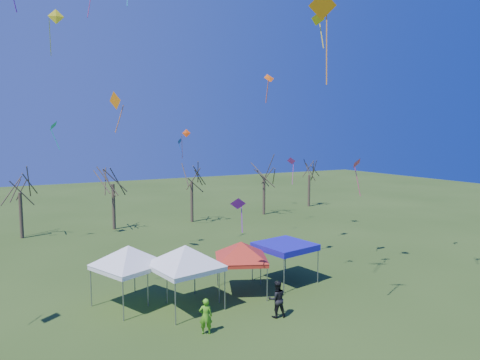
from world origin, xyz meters
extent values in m
plane|color=#2D4716|center=(0.00, 0.00, 0.00)|extent=(140.00, 140.00, 0.00)
cylinder|color=#3D2D21|center=(-10.77, 24.65, 2.14)|extent=(0.32, 0.32, 4.28)
cylinder|color=#3D2D21|center=(-2.37, 24.38, 2.32)|extent=(0.32, 0.32, 4.64)
cylinder|color=#3D2D21|center=(6.03, 24.04, 2.24)|extent=(0.32, 0.32, 4.49)
cylinder|color=#3D2D21|center=(15.36, 24.00, 2.24)|extent=(0.32, 0.32, 4.47)
cylinder|color=#3D2D21|center=(23.72, 26.07, 2.12)|extent=(0.32, 0.32, 4.23)
cylinder|color=gray|center=(-6.68, 2.16, 1.06)|extent=(0.06, 0.06, 2.13)
cylinder|color=gray|center=(-7.83, 4.92, 1.06)|extent=(0.06, 0.06, 2.13)
cylinder|color=gray|center=(-3.93, 3.31, 1.06)|extent=(0.06, 0.06, 2.13)
cylinder|color=gray|center=(-5.08, 6.06, 1.06)|extent=(0.06, 0.06, 2.13)
cube|color=white|center=(-5.88, 4.11, 2.26)|extent=(4.17, 4.17, 0.26)
pyramid|color=white|center=(-5.88, 4.11, 3.45)|extent=(4.17, 4.17, 1.06)
cylinder|color=gray|center=(-4.49, 0.38, 1.11)|extent=(0.07, 0.07, 2.21)
cylinder|color=gray|center=(-5.01, 3.44, 1.11)|extent=(0.07, 0.07, 2.21)
cylinder|color=gray|center=(-1.43, 0.91, 1.11)|extent=(0.07, 0.07, 2.21)
cylinder|color=gray|center=(-1.96, 3.96, 1.11)|extent=(0.07, 0.07, 2.21)
cube|color=white|center=(-3.22, 2.17, 2.34)|extent=(3.83, 3.83, 0.27)
pyramid|color=white|center=(-3.22, 2.17, 3.58)|extent=(4.63, 4.63, 1.11)
cylinder|color=gray|center=(-1.29, 1.93, 0.99)|extent=(0.06, 0.06, 1.98)
cylinder|color=gray|center=(-0.18, 4.48, 0.99)|extent=(0.06, 0.06, 1.98)
cylinder|color=gray|center=(1.26, 0.82, 0.99)|extent=(0.06, 0.06, 1.98)
cylinder|color=gray|center=(2.37, 3.37, 0.99)|extent=(0.06, 0.06, 1.98)
cube|color=red|center=(0.54, 2.65, 2.10)|extent=(3.92, 3.92, 0.24)
pyramid|color=red|center=(0.54, 2.65, 3.21)|extent=(3.86, 3.86, 0.99)
cylinder|color=gray|center=(2.82, 1.39, 1.08)|extent=(0.06, 0.06, 2.17)
cylinder|color=gray|center=(2.34, 4.39, 1.08)|extent=(0.06, 0.06, 2.17)
cylinder|color=gray|center=(5.82, 1.88, 1.08)|extent=(0.06, 0.06, 2.17)
cylinder|color=gray|center=(5.33, 4.87, 1.08)|extent=(0.06, 0.06, 2.17)
cube|color=#1510AA|center=(4.08, 3.13, 2.30)|extent=(3.73, 3.73, 0.26)
cube|color=#1510AA|center=(4.08, 3.13, 2.49)|extent=(3.73, 3.73, 0.13)
imported|color=black|center=(0.57, -1.25, 0.98)|extent=(1.11, 0.96, 1.97)
imported|color=#54AE1B|center=(-3.52, -1.21, 0.89)|extent=(0.76, 0.63, 1.77)
cone|color=orange|center=(-4.42, 12.74, 12.11)|extent=(0.83, 1.38, 1.35)
cube|color=orange|center=(-4.27, 12.38, 10.77)|extent=(0.76, 0.35, 2.02)
cone|color=purple|center=(-0.92, 0.34, 6.00)|extent=(1.02, 0.87, 0.73)
cube|color=purple|center=(-0.72, 0.26, 5.11)|extent=(0.21, 0.44, 1.35)
cone|color=blue|center=(4.08, 22.42, 8.95)|extent=(0.78, 0.72, 0.70)
cube|color=blue|center=(4.27, 22.57, 8.05)|extent=(0.36, 0.43, 1.45)
cone|color=yellow|center=(-8.50, 10.00, 16.91)|extent=(0.98, 0.33, 0.97)
cube|color=yellow|center=(-8.89, 10.04, 15.61)|extent=(0.13, 0.81, 2.13)
cone|color=yellow|center=(4.47, 0.69, 16.26)|extent=(0.95, 0.73, 0.72)
cube|color=yellow|center=(4.73, 0.63, 15.30)|extent=(0.16, 0.57, 1.50)
cone|color=#0BAC8C|center=(-7.94, 21.52, 10.43)|extent=(1.07, 1.24, 0.88)
cube|color=#0BAC8C|center=(-7.80, 21.85, 9.21)|extent=(0.71, 0.35, 1.93)
cube|color=#F73683|center=(-4.84, 19.32, 20.72)|extent=(0.40, 0.91, 2.44)
cone|color=#FF5F0D|center=(4.61, 6.05, 13.54)|extent=(0.82, 0.58, 0.66)
cube|color=#FF5F0D|center=(4.45, 6.05, 12.58)|extent=(0.05, 0.35, 1.51)
cone|color=orange|center=(1.29, -3.63, 15.44)|extent=(1.36, 1.12, 1.24)
cube|color=orange|center=(1.48, -3.75, 13.51)|extent=(0.30, 0.44, 3.24)
cone|color=#FF4C0D|center=(4.64, 21.85, 9.77)|extent=(0.90, 0.53, 0.87)
cube|color=#FF4C0D|center=(4.21, 22.02, 8.34)|extent=(0.39, 0.91, 2.44)
cone|color=#D22E60|center=(11.72, 4.82, 7.48)|extent=(1.14, 0.93, 0.85)
cube|color=#D22E60|center=(11.98, 4.91, 6.09)|extent=(0.25, 0.56, 2.32)
cone|color=#D62FA7|center=(15.68, 18.89, 6.78)|extent=(1.07, 1.16, 0.86)
cube|color=#D62FA7|center=(15.79, 18.73, 5.35)|extent=(0.37, 0.28, 2.38)
camera|label=1|loc=(-11.54, -19.45, 9.65)|focal=32.00mm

